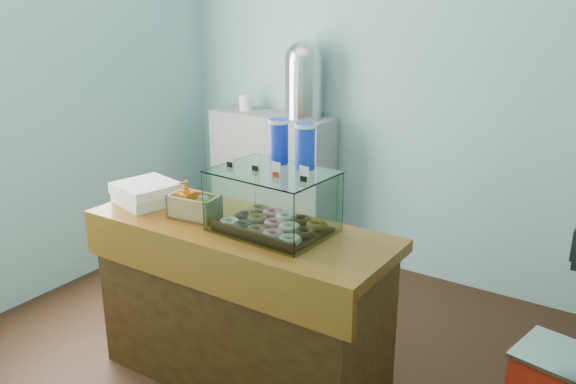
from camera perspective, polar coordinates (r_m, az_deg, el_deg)
The scene contains 8 objects.
ground at distance 3.64m, azimuth -1.74°, elevation -15.11°, with size 3.50×3.50×0.00m, color black.
room_shell at distance 3.04m, azimuth -1.57°, elevation 12.63°, with size 3.54×3.04×2.82m.
counter at distance 3.23m, azimuth -4.47°, elevation -10.39°, with size 1.60×0.60×0.90m.
back_shelf at distance 4.86m, azimuth -1.49°, elevation 0.95°, with size 1.00×0.32×1.10m, color gray.
display_case at distance 2.93m, azimuth -1.02°, elevation -0.48°, with size 0.57×0.43×0.52m.
condiment_crate at distance 3.15m, azimuth -8.93°, elevation -1.18°, with size 0.27×0.18×0.19m.
pastry_boxes at distance 3.41m, azimuth -13.08°, elevation -0.08°, with size 0.36×0.37×0.12m.
coffee_urn at distance 4.53m, azimuth 1.49°, elevation 10.69°, with size 0.31×0.31×0.57m.
Camera 1 is at (1.77, -2.46, 2.02)m, focal length 38.00 mm.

